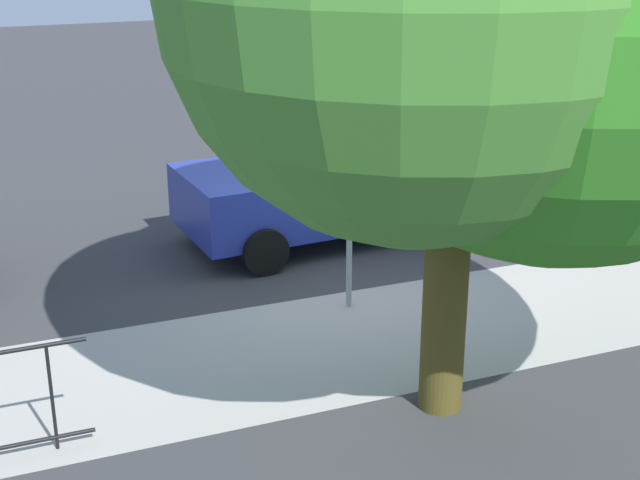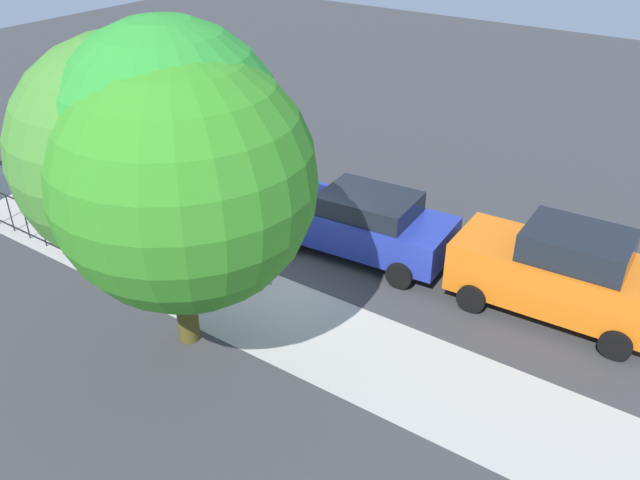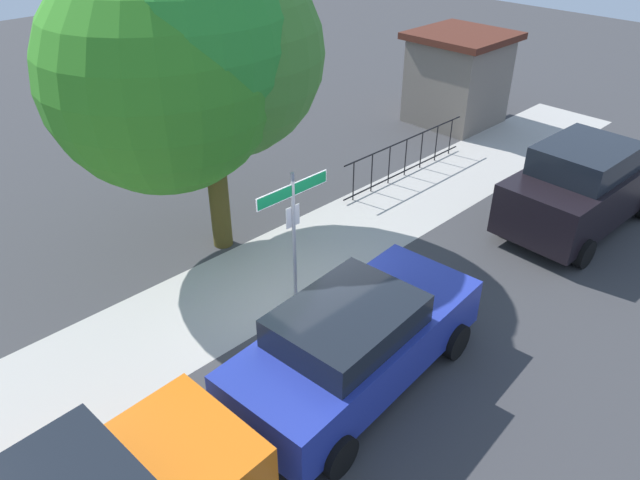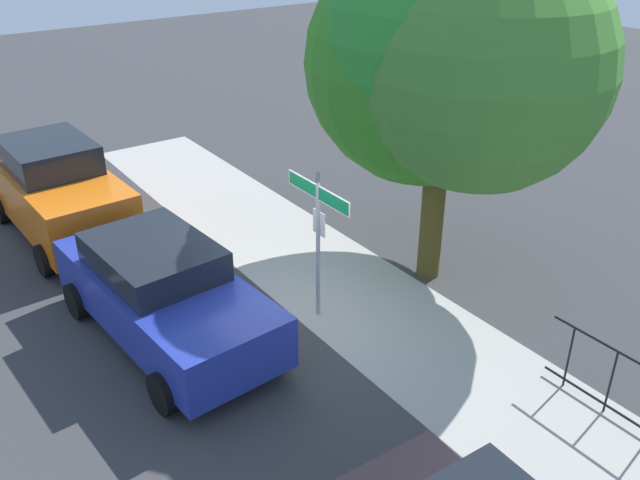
{
  "view_description": "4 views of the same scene",
  "coord_description": "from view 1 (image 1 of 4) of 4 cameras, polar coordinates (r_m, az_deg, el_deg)",
  "views": [
    {
      "loc": [
        4.24,
        9.75,
        4.65
      ],
      "look_at": [
        0.62,
        0.65,
        1.02
      ],
      "focal_mm": 50.73,
      "sensor_mm": 36.0,
      "label": 1
    },
    {
      "loc": [
        -8.19,
        10.29,
        8.54
      ],
      "look_at": [
        -0.91,
        -0.09,
        1.29
      ],
      "focal_mm": 37.39,
      "sensor_mm": 36.0,
      "label": 2
    },
    {
      "loc": [
        -6.2,
        -6.77,
        7.23
      ],
      "look_at": [
        0.29,
        -0.14,
        1.44
      ],
      "focal_mm": 33.77,
      "sensor_mm": 36.0,
      "label": 3
    },
    {
      "loc": [
        8.27,
        -5.3,
        6.64
      ],
      "look_at": [
        -0.45,
        0.85,
        1.07
      ],
      "focal_mm": 37.89,
      "sensor_mm": 36.0,
      "label": 4
    }
  ],
  "objects": [
    {
      "name": "sidewalk_strip",
      "position": [
        9.9,
        -6.09,
        -7.79
      ],
      "size": [
        24.0,
        2.6,
        0.0
      ],
      "primitive_type": "cube",
      "color": "#A8A49D",
      "rests_on": "ground_plane"
    },
    {
      "name": "ground_plane",
      "position": [
        11.61,
        1.67,
        -3.3
      ],
      "size": [
        60.0,
        60.0,
        0.0
      ],
      "primitive_type": "plane",
      "color": "#38383A"
    },
    {
      "name": "car_blue",
      "position": [
        13.34,
        1.31,
        3.8
      ],
      "size": [
        4.73,
        2.35,
        1.66
      ],
      "rotation": [
        0.0,
        0.0,
        0.08
      ],
      "color": "#23339B",
      "rests_on": "ground_plane"
    },
    {
      "name": "street_sign",
      "position": [
        10.58,
        1.93,
        5.14
      ],
      "size": [
        1.68,
        0.07,
        2.65
      ],
      "color": "#9EA0A5",
      "rests_on": "ground_plane"
    },
    {
      "name": "car_orange",
      "position": [
        15.93,
        17.12,
        6.24
      ],
      "size": [
        4.43,
        2.19,
        2.04
      ],
      "rotation": [
        0.0,
        0.0,
        0.04
      ],
      "color": "orange",
      "rests_on": "ground_plane"
    }
  ]
}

